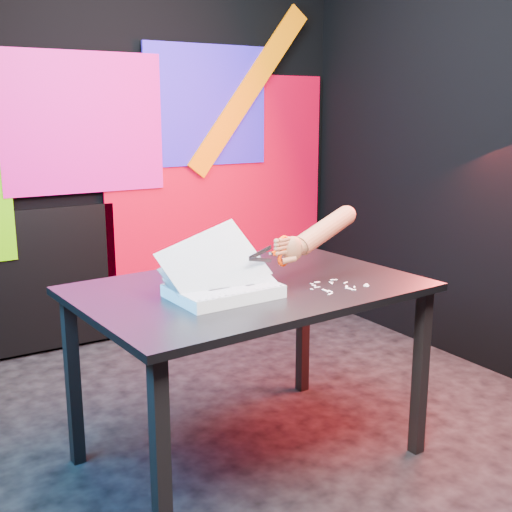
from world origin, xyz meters
TOP-DOWN VIEW (x-y plane):
  - room at (0.00, 0.00)m, footprint 3.01×3.01m
  - backdrop at (0.06, 1.46)m, footprint 2.88×0.05m
  - work_table at (-0.12, -0.17)m, footprint 1.38×0.97m
  - printout_stack at (-0.29, -0.25)m, footprint 0.43×0.30m
  - scissors at (-0.03, -0.24)m, footprint 0.22×0.05m
  - hand_forearm at (0.20, -0.20)m, footprint 0.46×0.15m
  - paper_clippings at (0.16, -0.37)m, footprint 0.24×0.18m

SIDE VIEW (x-z plane):
  - work_table at x=-0.12m, z-range 0.30..1.05m
  - paper_clippings at x=0.16m, z-range 0.75..0.75m
  - printout_stack at x=-0.29m, z-range 0.63..0.92m
  - scissors at x=-0.03m, z-range 0.83..0.95m
  - hand_forearm at x=0.20m, z-range 0.84..1.03m
  - backdrop at x=0.06m, z-range -0.08..2.00m
  - room at x=0.00m, z-range 0.00..2.71m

